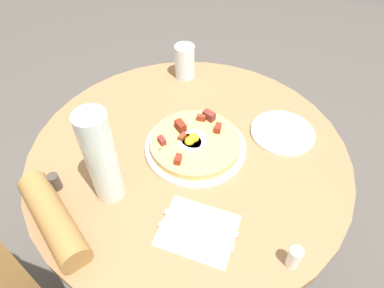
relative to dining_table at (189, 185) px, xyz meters
name	(u,v)px	position (x,y,z in m)	size (l,w,h in m)	color
ground_plane	(190,259)	(0.00, 0.00, -0.54)	(6.00, 6.00, 0.00)	#4C4742
dining_table	(189,185)	(0.00, 0.00, 0.00)	(0.90, 0.90, 0.71)	olive
pizza_plate	(195,147)	(-0.02, -0.01, 0.17)	(0.28, 0.28, 0.01)	white
breakfast_pizza	(195,142)	(-0.02, -0.01, 0.19)	(0.25, 0.25, 0.05)	tan
bread_plate	(282,132)	(-0.24, -0.15, 0.17)	(0.19, 0.19, 0.01)	silver
napkin	(198,230)	(-0.11, 0.23, 0.17)	(0.17, 0.14, 0.00)	white
fork	(195,236)	(-0.11, 0.25, 0.17)	(0.18, 0.01, 0.01)	silver
knife	(200,223)	(-0.11, 0.21, 0.17)	(0.18, 0.01, 0.01)	silver
water_glass	(185,62)	(0.13, -0.33, 0.23)	(0.07, 0.07, 0.12)	silver
water_bottle	(101,158)	(0.13, 0.20, 0.30)	(0.07, 0.07, 0.26)	silver
salt_shaker	(294,258)	(-0.32, 0.24, 0.20)	(0.03, 0.03, 0.06)	white
pepper_shaker	(55,182)	(0.27, 0.23, 0.19)	(0.03, 0.03, 0.05)	#3F3833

